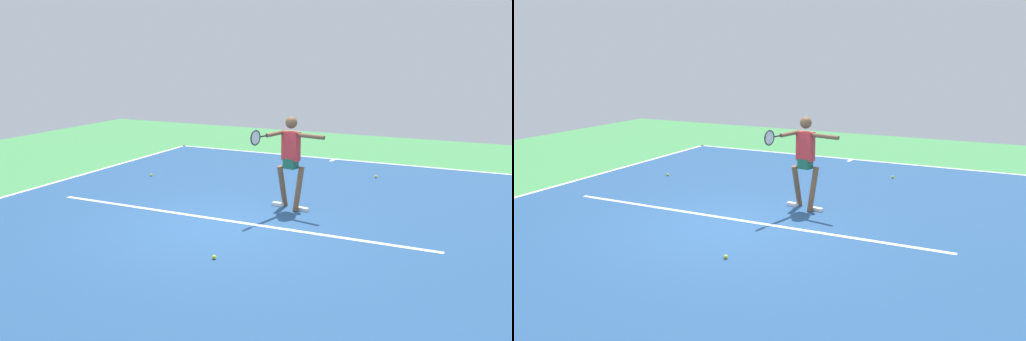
{
  "view_description": "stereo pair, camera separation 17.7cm",
  "coord_description": "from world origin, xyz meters",
  "views": [
    {
      "loc": [
        -4.83,
        8.47,
        3.17
      ],
      "look_at": [
        -0.38,
        -0.79,
        0.9
      ],
      "focal_mm": 39.31,
      "sensor_mm": 36.0,
      "label": 1
    },
    {
      "loc": [
        -4.99,
        8.39,
        3.17
      ],
      "look_at": [
        -0.38,
        -0.79,
        0.9
      ],
      "focal_mm": 39.31,
      "sensor_mm": 36.0,
      "label": 2
    }
  ],
  "objects": [
    {
      "name": "ground_plane",
      "position": [
        0.0,
        0.0,
        0.0
      ],
      "size": [
        23.21,
        23.21,
        0.0
      ],
      "primitive_type": "plane",
      "color": "#428E4C"
    },
    {
      "name": "court_line_service",
      "position": [
        0.0,
        -0.31,
        0.0
      ],
      "size": [
        7.8,
        0.1,
        0.01
      ],
      "primitive_type": "cube",
      "color": "white",
      "rests_on": "ground_plane"
    },
    {
      "name": "court_surface",
      "position": [
        0.0,
        0.0,
        0.0
      ],
      "size": [
        10.4,
        13.76,
        0.0
      ],
      "primitive_type": "cube",
      "color": "navy",
      "rests_on": "ground_plane"
    },
    {
      "name": "tennis_ball_far_corner",
      "position": [
        -1.66,
        -4.98,
        0.03
      ],
      "size": [
        0.07,
        0.07,
        0.07
      ],
      "primitive_type": "sphere",
      "color": "yellow",
      "rests_on": "ground_plane"
    },
    {
      "name": "tennis_ball_by_sideline",
      "position": [
        -0.76,
        1.48,
        0.03
      ],
      "size": [
        0.07,
        0.07,
        0.07
      ],
      "primitive_type": "sphere",
      "color": "#CCE033",
      "rests_on": "ground_plane"
    },
    {
      "name": "court_line_centre_mark",
      "position": [
        0.0,
        -6.63,
        0.0
      ],
      "size": [
        0.1,
        0.3,
        0.01
      ],
      "primitive_type": "cube",
      "color": "white",
      "rests_on": "ground_plane"
    },
    {
      "name": "tennis_ball_near_player",
      "position": [
        3.47,
        -2.72,
        0.03
      ],
      "size": [
        0.07,
        0.07,
        0.07
      ],
      "primitive_type": "sphere",
      "color": "yellow",
      "rests_on": "ground_plane"
    },
    {
      "name": "court_line_sideline_right",
      "position": [
        5.15,
        0.0,
        0.0
      ],
      "size": [
        0.1,
        13.76,
        0.01
      ],
      "primitive_type": "cube",
      "color": "white",
      "rests_on": "ground_plane"
    },
    {
      "name": "court_line_baseline_near",
      "position": [
        0.0,
        -6.83,
        0.0
      ],
      "size": [
        10.4,
        0.1,
        0.01
      ],
      "primitive_type": "cube",
      "color": "white",
      "rests_on": "ground_plane"
    },
    {
      "name": "tennis_player",
      "position": [
        -0.76,
        -1.54,
        1.08
      ],
      "size": [
        1.16,
        1.23,
        1.86
      ],
      "rotation": [
        0.0,
        0.0,
        -0.2
      ],
      "color": "brown",
      "rests_on": "ground_plane"
    }
  ]
}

